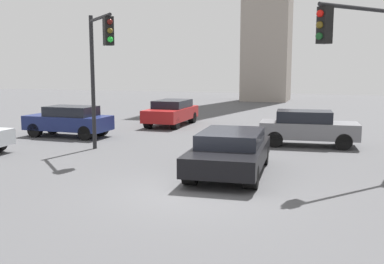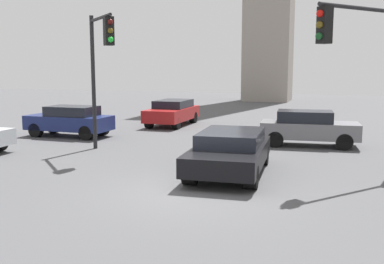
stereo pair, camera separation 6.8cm
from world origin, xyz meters
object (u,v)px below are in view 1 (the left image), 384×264
object	(u,v)px
car_0	(69,120)
car_1	(171,112)
car_3	(307,127)
traffic_light_0	(100,55)
car_5	(230,151)
traffic_light_1	(366,51)

from	to	relation	value
car_0	car_1	distance (m)	6.36
car_3	traffic_light_0	bearing A→B (deg)	-155.61
traffic_light_0	car_5	xyz separation A→B (m)	(5.48, -1.66, -3.06)
car_5	traffic_light_0	bearing A→B (deg)	-110.62
traffic_light_1	car_3	world-z (taller)	traffic_light_1
traffic_light_1	car_0	world-z (taller)	traffic_light_1
traffic_light_0	car_0	distance (m)	5.66
car_0	car_5	size ratio (longest dim) A/B	0.86
traffic_light_1	traffic_light_0	bearing A→B (deg)	-54.33
traffic_light_1	car_1	xyz separation A→B (m)	(-9.80, 9.35, -3.02)
car_1	car_3	size ratio (longest dim) A/B	1.05
traffic_light_1	car_3	bearing A→B (deg)	-118.83
traffic_light_1	car_0	xyz separation A→B (m)	(-12.97, 3.84, -3.00)
car_5	car_0	bearing A→B (deg)	-121.79
car_3	car_1	bearing A→B (deg)	145.34
car_0	car_3	distance (m)	11.11
traffic_light_0	traffic_light_1	world-z (taller)	traffic_light_1
car_1	car_3	world-z (taller)	car_3
car_5	car_3	bearing A→B (deg)	157.57
car_0	car_5	xyz separation A→B (m)	(9.09, -4.83, -0.07)
car_3	car_5	distance (m)	6.17
car_1	car_3	distance (m)	9.09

